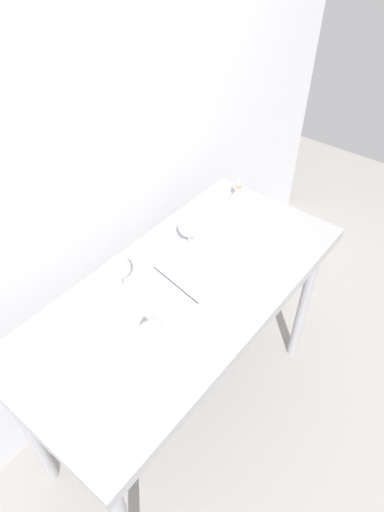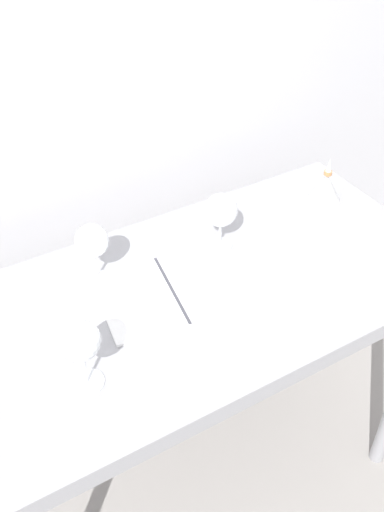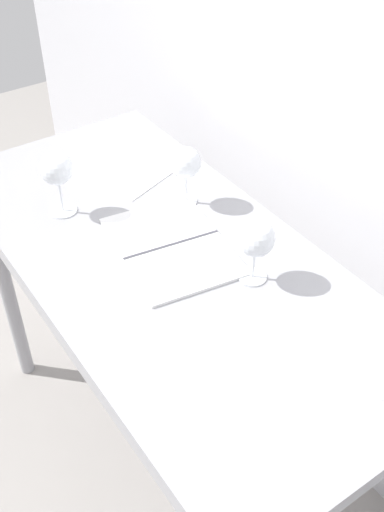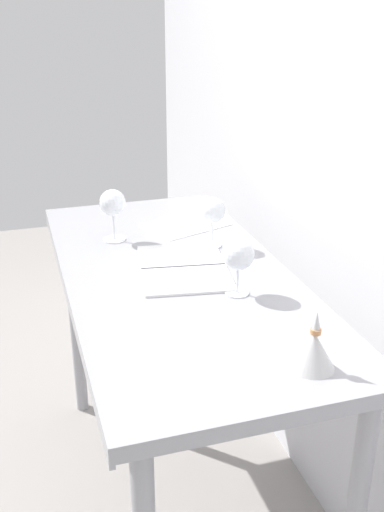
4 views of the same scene
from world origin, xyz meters
TOP-DOWN VIEW (x-y plane):
  - ground_plane at (0.00, 0.00)m, footprint 6.00×6.00m
  - back_wall at (0.00, 0.49)m, footprint 3.80×0.04m
  - steel_counter at (0.00, -0.01)m, footprint 1.40×0.65m
  - wine_glass_near_left at (-0.31, -0.13)m, footprint 0.09×0.09m
  - wine_glass_far_left at (-0.16, 0.16)m, footprint 0.08×0.08m
  - wine_glass_far_right at (0.18, 0.12)m, footprint 0.09×0.09m
  - open_notebook at (-0.02, 0.02)m, footprint 0.39×0.31m
  - tasting_sheet_upper at (-0.38, 0.14)m, footprint 0.27×0.32m
  - decanter_funnel at (0.57, 0.14)m, footprint 0.10×0.10m

SIDE VIEW (x-z plane):
  - ground_plane at x=0.00m, z-range 0.00..0.00m
  - steel_counter at x=0.00m, z-range 0.34..1.24m
  - tasting_sheet_upper at x=-0.38m, z-range 0.90..0.90m
  - open_notebook at x=-0.02m, z-range 0.90..0.91m
  - decanter_funnel at x=0.57m, z-range 0.88..1.01m
  - wine_glass_far_right at x=0.18m, z-range 0.93..1.09m
  - wine_glass_far_left at x=-0.16m, z-range 0.94..1.10m
  - wine_glass_near_left at x=-0.31m, z-range 0.94..1.11m
  - back_wall at x=0.00m, z-range 0.00..2.60m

